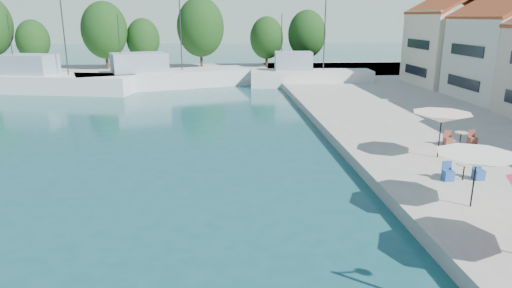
{
  "coord_description": "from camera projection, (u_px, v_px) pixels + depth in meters",
  "views": [
    {
      "loc": [
        -0.81,
        4.7,
        7.57
      ],
      "look_at": [
        0.93,
        26.0,
        1.56
      ],
      "focal_mm": 32.0,
      "sensor_mm": 36.0,
      "label": 1
    }
  ],
  "objects": [
    {
      "name": "quay_far",
      "position": [
        165.0,
        72.0,
        61.18
      ],
      "size": [
        90.0,
        16.0,
        0.6
      ],
      "primitive_type": "cube",
      "color": "#A7A497",
      "rests_on": "ground"
    },
    {
      "name": "hill_west",
      "position": [
        127.0,
        15.0,
        146.6
      ],
      "size": [
        180.0,
        40.0,
        16.0
      ],
      "primitive_type": "cube",
      "color": "#94A295",
      "rests_on": "ground"
    },
    {
      "name": "hill_east",
      "position": [
        326.0,
        20.0,
        171.81
      ],
      "size": [
        140.0,
        40.0,
        12.0
      ],
      "primitive_type": "cube",
      "color": "#94A295",
      "rests_on": "ground"
    },
    {
      "name": "building_06",
      "position": [
        459.0,
        37.0,
        46.92
      ],
      "size": [
        9.0,
        8.8,
        10.2
      ],
      "color": "beige",
      "rests_on": "quay_right"
    },
    {
      "name": "trawler_02",
      "position": [
        50.0,
        82.0,
        46.85
      ],
      "size": [
        17.21,
        7.68,
        10.2
      ],
      "rotation": [
        0.0,
        0.0,
        -0.21
      ],
      "color": "white",
      "rests_on": "ground"
    },
    {
      "name": "trawler_03",
      "position": [
        162.0,
        78.0,
        49.93
      ],
      "size": [
        19.23,
        10.77,
        10.2
      ],
      "rotation": [
        0.0,
        0.0,
        0.34
      ],
      "color": "silver",
      "rests_on": "ground"
    },
    {
      "name": "trawler_04",
      "position": [
        308.0,
        77.0,
        50.7
      ],
      "size": [
        13.56,
        4.4,
        10.2
      ],
      "rotation": [
        0.0,
        0.0,
        -0.07
      ],
      "color": "silver",
      "rests_on": "ground"
    },
    {
      "name": "tree_03",
      "position": [
        33.0,
        40.0,
        62.07
      ],
      "size": [
        4.42,
        4.42,
        6.55
      ],
      "color": "#3F2B19",
      "rests_on": "quay_far"
    },
    {
      "name": "tree_04",
      "position": [
        104.0,
        30.0,
        60.84
      ],
      "size": [
        6.02,
        6.02,
        8.92
      ],
      "color": "#3F2B19",
      "rests_on": "quay_far"
    },
    {
      "name": "tree_05",
      "position": [
        143.0,
        39.0,
        63.09
      ],
      "size": [
        4.55,
        4.55,
        6.73
      ],
      "color": "#3F2B19",
      "rests_on": "quay_far"
    },
    {
      "name": "tree_06",
      "position": [
        200.0,
        27.0,
        62.41
      ],
      "size": [
        6.44,
        6.44,
        9.53
      ],
      "color": "#3F2B19",
      "rests_on": "quay_far"
    },
    {
      "name": "tree_07",
      "position": [
        267.0,
        38.0,
        64.05
      ],
      "size": [
        4.7,
        4.7,
        6.96
      ],
      "color": "#3F2B19",
      "rests_on": "quay_far"
    },
    {
      "name": "tree_08",
      "position": [
        307.0,
        34.0,
        63.98
      ],
      "size": [
        5.3,
        5.3,
        7.85
      ],
      "color": "#3F2B19",
      "rests_on": "quay_far"
    },
    {
      "name": "umbrella_white",
      "position": [
        477.0,
        160.0,
        16.82
      ],
      "size": [
        2.99,
        2.99,
        2.09
      ],
      "color": "black",
      "rests_on": "quay_right"
    },
    {
      "name": "umbrella_cream",
      "position": [
        442.0,
        118.0,
        22.77
      ],
      "size": [
        2.93,
        2.93,
        2.33
      ],
      "color": "black",
      "rests_on": "quay_right"
    },
    {
      "name": "cafe_table_02",
      "position": [
        463.0,
        174.0,
        20.03
      ],
      "size": [
        1.82,
        0.7,
        0.76
      ],
      "color": "black",
      "rests_on": "quay_right"
    },
    {
      "name": "cafe_table_03",
      "position": [
        460.0,
        140.0,
        25.41
      ],
      "size": [
        1.82,
        0.7,
        0.76
      ],
      "color": "black",
      "rests_on": "quay_right"
    }
  ]
}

